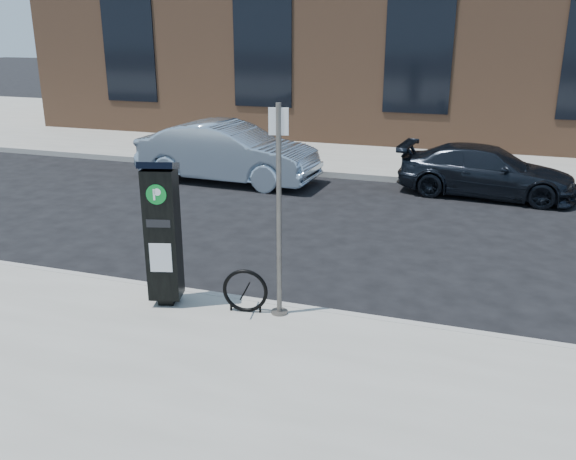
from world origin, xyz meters
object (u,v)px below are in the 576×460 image
at_px(car_dark, 486,171).
at_px(parking_kiosk, 163,232).
at_px(sign_pole, 279,215).
at_px(car_silver, 228,152).
at_px(bike_rack, 245,291).

bearing_deg(car_dark, parking_kiosk, 157.99).
distance_m(sign_pole, car_silver, 8.06).
xyz_separation_m(parking_kiosk, sign_pole, (1.57, 0.19, 0.34)).
distance_m(bike_rack, car_dark, 8.30).
distance_m(parking_kiosk, sign_pole, 1.62).
height_order(parking_kiosk, car_dark, parking_kiosk).
distance_m(parking_kiosk, car_dark, 8.85).
bearing_deg(sign_pole, car_silver, 106.22).
bearing_deg(sign_pole, parking_kiosk, 174.34).
bearing_deg(car_dark, car_silver, 100.75).
xyz_separation_m(sign_pole, car_silver, (-3.88, 7.03, -0.77)).
height_order(parking_kiosk, bike_rack, parking_kiosk).
relative_size(car_silver, car_dark, 1.14).
relative_size(parking_kiosk, bike_rack, 3.31).
bearing_deg(sign_pole, car_dark, 60.12).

